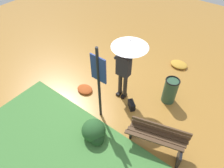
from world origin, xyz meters
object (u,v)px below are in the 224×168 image
at_px(info_sign_post, 99,77).
at_px(park_bench, 157,137).
at_px(trash_bin, 170,90).
at_px(handbag, 131,105).
at_px(person_with_umbrella, 127,55).

relative_size(info_sign_post, park_bench, 1.60).
bearing_deg(trash_bin, info_sign_post, -127.60).
bearing_deg(handbag, trash_bin, 52.27).
height_order(handbag, trash_bin, trash_bin).
relative_size(info_sign_post, handbag, 6.22).
height_order(info_sign_post, park_bench, info_sign_post).
distance_m(handbag, trash_bin, 1.21).
bearing_deg(park_bench, trash_bin, 104.45).
height_order(person_with_umbrella, handbag, person_with_umbrella).
relative_size(park_bench, trash_bin, 1.73).
bearing_deg(info_sign_post, person_with_umbrella, 83.11).
relative_size(info_sign_post, trash_bin, 2.76).
xyz_separation_m(person_with_umbrella, info_sign_post, (-0.12, -1.01, -0.11)).
bearing_deg(info_sign_post, park_bench, 2.09).
bearing_deg(person_with_umbrella, park_bench, -31.08).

